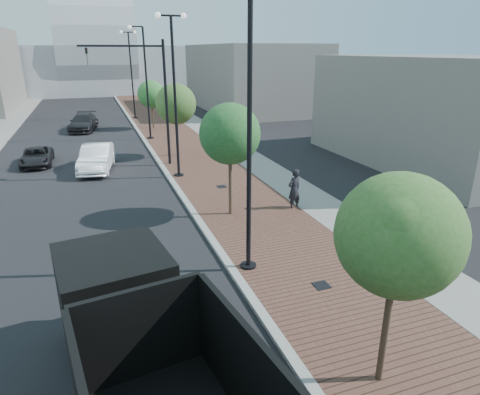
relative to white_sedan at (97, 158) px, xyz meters
name	(u,v)px	position (x,y,z in m)	size (l,w,h in m)	color
sidewalk	(171,126)	(7.54, 14.64, -0.76)	(7.00, 140.00, 0.12)	#4C2D23
concrete_strip	(197,124)	(10.24, 14.64, -0.76)	(2.40, 140.00, 0.13)	slate
curb	(136,128)	(4.04, 14.64, -0.75)	(0.30, 140.00, 0.14)	gray
white_sedan	(97,158)	(0.00, 0.00, 0.00)	(1.74, 4.99, 1.65)	white
dark_car_mid	(37,157)	(-3.81, 2.76, -0.25)	(1.91, 4.14, 1.15)	black
dark_car_far	(83,122)	(-0.81, 15.16, -0.04)	(2.19, 5.39, 1.56)	black
pedestrian	(294,190)	(8.78, -10.65, 0.21)	(0.75, 0.49, 2.06)	black
streetlight_1	(246,150)	(4.53, -15.36, 3.52)	(1.44, 0.56, 9.21)	black
streetlight_2	(175,97)	(4.64, -3.36, 4.00)	(1.72, 0.56, 9.28)	black
streetlight_3	(146,88)	(4.53, 8.64, 3.52)	(1.44, 0.56, 9.21)	black
streetlight_4	(132,75)	(4.64, 20.64, 4.00)	(1.72, 0.56, 9.28)	black
traffic_mast	(151,90)	(3.74, -0.36, 4.16)	(5.09, 0.20, 8.00)	black
tree_0	(400,235)	(5.68, -21.34, 2.97)	(2.64, 2.63, 5.12)	#382619
tree_1	(231,134)	(5.68, -10.34, 3.06)	(2.72, 2.72, 5.25)	#382619
tree_2	(176,104)	(5.68, 1.66, 2.98)	(2.83, 2.83, 5.23)	#382619
tree_3	(152,94)	(5.68, 13.66, 2.53)	(2.61, 2.60, 4.67)	#382619
convention_center	(96,57)	(2.04, 59.64, 5.18)	(50.00, 30.00, 50.00)	#9CA0A5
commercial_block_ne	(250,77)	(20.04, 24.64, 3.18)	(12.00, 22.00, 8.00)	slate
commercial_block_e	(437,111)	(22.04, -5.36, 2.68)	(10.00, 16.00, 7.00)	#66625C
utility_cover_1	(321,285)	(6.44, -17.36, -0.69)	(0.50, 0.50, 0.02)	black
utility_cover_2	(222,186)	(6.44, -6.36, -0.69)	(0.50, 0.50, 0.02)	black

